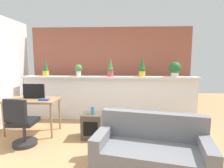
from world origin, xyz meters
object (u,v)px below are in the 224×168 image
object	(u,v)px
side_cube_shelf	(92,125)
couch	(151,153)
potted_plant_4	(175,69)
book_on_desk	(44,100)
potted_plant_3	(142,68)
potted_plant_2	(110,68)
tv_monitor	(34,91)
potted_plant_0	(46,69)
office_chair	(22,126)
desk	(32,103)
vase_on_shelf	(93,110)
potted_plant_1	(78,69)

from	to	relation	value
side_cube_shelf	couch	bearing A→B (deg)	-47.61
potted_plant_4	book_on_desk	world-z (taller)	potted_plant_4
potted_plant_3	couch	size ratio (longest dim) A/B	0.30
potted_plant_2	tv_monitor	world-z (taller)	potted_plant_2
potted_plant_0	side_cube_shelf	size ratio (longest dim) A/B	0.85
office_chair	book_on_desk	bearing A→B (deg)	67.54
potted_plant_2	tv_monitor	bearing A→B (deg)	-150.73
desk	couch	size ratio (longest dim) A/B	0.65
potted_plant_2	couch	size ratio (longest dim) A/B	0.29
potted_plant_2	office_chair	size ratio (longest dim) A/B	0.53
potted_plant_3	desk	xyz separation A→B (m)	(-2.43, -1.01, -0.72)
potted_plant_3	book_on_desk	bearing A→B (deg)	-151.98
vase_on_shelf	couch	distance (m)	1.50
tv_monitor	potted_plant_1	bearing A→B (deg)	49.73
book_on_desk	tv_monitor	bearing A→B (deg)	146.35
couch	office_chair	bearing A→B (deg)	163.79
potted_plant_2	office_chair	bearing A→B (deg)	-133.29
tv_monitor	office_chair	size ratio (longest dim) A/B	0.51
potted_plant_1	potted_plant_4	distance (m)	2.47
potted_plant_0	desk	world-z (taller)	potted_plant_0
potted_plant_3	tv_monitor	size ratio (longest dim) A/B	1.10
desk	book_on_desk	distance (m)	0.35
potted_plant_1	book_on_desk	xyz separation A→B (m)	(-0.47, -1.11, -0.57)
book_on_desk	desk	bearing A→B (deg)	158.96
potted_plant_3	book_on_desk	size ratio (longest dim) A/B	2.56
book_on_desk	potted_plant_1	bearing A→B (deg)	66.98
potted_plant_3	tv_monitor	xyz separation A→B (m)	(-2.42, -0.93, -0.47)
potted_plant_2	potted_plant_4	bearing A→B (deg)	0.15
potted_plant_2	side_cube_shelf	bearing A→B (deg)	-104.99
potted_plant_0	book_on_desk	xyz separation A→B (m)	(0.42, -1.15, -0.58)
desk	book_on_desk	xyz separation A→B (m)	(0.31, -0.12, 0.10)
potted_plant_2	book_on_desk	size ratio (longest dim) A/B	2.43
potted_plant_2	office_chair	xyz separation A→B (m)	(-1.52, -1.61, -0.97)
potted_plant_0	couch	bearing A→B (deg)	-43.43
book_on_desk	office_chair	bearing A→B (deg)	-112.46
potted_plant_3	book_on_desk	world-z (taller)	potted_plant_3
tv_monitor	book_on_desk	bearing A→B (deg)	-33.65
potted_plant_0	vase_on_shelf	xyz separation A→B (m)	(1.44, -1.22, -0.77)
vase_on_shelf	office_chair	bearing A→B (deg)	-160.46
potted_plant_3	potted_plant_4	bearing A→B (deg)	-1.55
potted_plant_4	couch	bearing A→B (deg)	-112.13
potted_plant_1	office_chair	size ratio (longest dim) A/B	0.34
potted_plant_2	book_on_desk	xyz separation A→B (m)	(-1.31, -1.10, -0.59)
potted_plant_4	desk	xyz separation A→B (m)	(-3.25, -0.99, -0.69)
potted_plant_2	tv_monitor	distance (m)	1.90
potted_plant_0	couch	world-z (taller)	potted_plant_0
desk	couch	bearing A→B (deg)	-28.76
potted_plant_4	book_on_desk	xyz separation A→B (m)	(-2.94, -1.11, -0.59)
couch	potted_plant_3	bearing A→B (deg)	87.53
desk	potted_plant_0	bearing A→B (deg)	95.85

